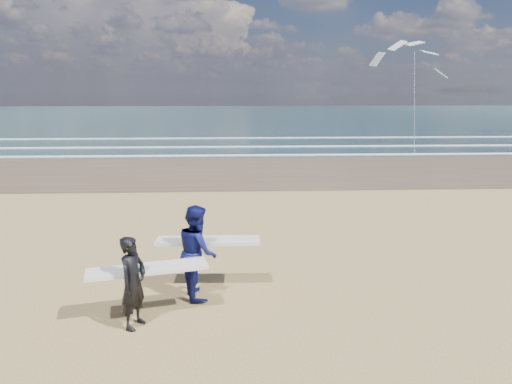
{
  "coord_description": "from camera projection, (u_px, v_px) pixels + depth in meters",
  "views": [
    {
      "loc": [
        1.63,
        -6.91,
        4.2
      ],
      "look_at": [
        2.24,
        6.0,
        1.32
      ],
      "focal_mm": 32.0,
      "sensor_mm": 36.0,
      "label": 1
    }
  ],
  "objects": [
    {
      "name": "ocean",
      "position": [
        341.0,
        115.0,
        78.69
      ],
      "size": [
        220.0,
        100.0,
        0.02
      ],
      "primitive_type": "cube",
      "color": "#1A3239",
      "rests_on": "ground"
    },
    {
      "name": "foam_breakers",
      "position": [
        468.0,
        144.0,
        35.88
      ],
      "size": [
        220.0,
        11.7,
        0.05
      ],
      "color": "white",
      "rests_on": "ground"
    },
    {
      "name": "surfer_near",
      "position": [
        136.0,
        280.0,
        8.17
      ],
      "size": [
        2.26,
        1.23,
        1.71
      ],
      "color": "black",
      "rests_on": "ground"
    },
    {
      "name": "surfer_far",
      "position": [
        198.0,
        251.0,
        9.38
      ],
      "size": [
        2.21,
        1.19,
        1.94
      ],
      "color": "#0E1350",
      "rests_on": "ground"
    },
    {
      "name": "kite_1",
      "position": [
        414.0,
        79.0,
        33.67
      ],
      "size": [
        6.02,
        4.76,
        8.87
      ],
      "color": "slate",
      "rests_on": "ground"
    }
  ]
}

